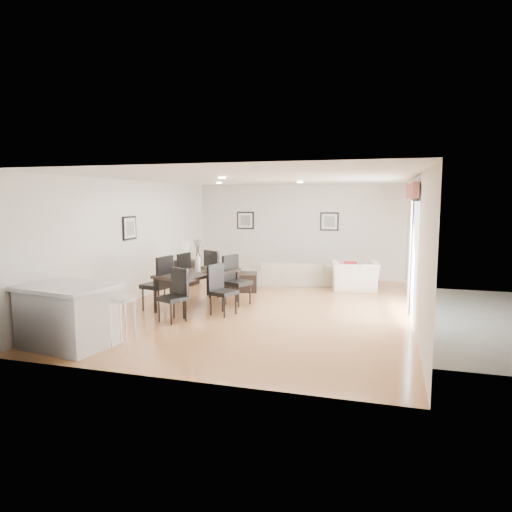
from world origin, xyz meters
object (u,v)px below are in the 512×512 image
(side_table, at_px, (187,272))
(kitchen_island, at_px, (69,315))
(dining_chair_enear, at_px, (220,287))
(dining_chair_efar, at_px, (234,277))
(bar_stool, at_px, (122,305))
(armchair, at_px, (354,276))
(dining_chair_wfar, at_px, (180,274))
(dining_chair_wnear, at_px, (160,280))
(dining_chair_foot, at_px, (216,271))
(dining_table, at_px, (198,275))
(sofa, at_px, (291,273))
(dining_chair_head, at_px, (176,292))
(coffee_table, at_px, (235,282))

(side_table, relative_size, kitchen_island, 0.44)
(dining_chair_enear, height_order, dining_chair_efar, dining_chair_efar)
(bar_stool, bearing_deg, armchair, 62.33)
(dining_chair_wfar, height_order, kitchen_island, dining_chair_wfar)
(armchair, relative_size, bar_stool, 1.34)
(dining_chair_efar, bearing_deg, dining_chair_wfar, 115.09)
(dining_chair_efar, bearing_deg, dining_chair_wnear, 150.04)
(dining_chair_foot, xyz_separation_m, kitchen_island, (-0.87, -4.08, -0.12))
(dining_table, relative_size, dining_chair_foot, 1.84)
(dining_chair_enear, distance_m, bar_stool, 2.59)
(dining_chair_wnear, relative_size, dining_chair_wfar, 1.04)
(sofa, xyz_separation_m, dining_chair_wnear, (-2.01, -3.57, 0.31))
(bar_stool, bearing_deg, dining_chair_head, 90.46)
(dining_chair_efar, relative_size, coffee_table, 0.96)
(dining_chair_wnear, relative_size, kitchen_island, 0.74)
(dining_chair_wfar, relative_size, bar_stool, 1.30)
(dining_chair_wfar, distance_m, coffee_table, 1.69)
(armchair, xyz_separation_m, dining_chair_wfar, (-3.69, -2.34, 0.24))
(dining_chair_enear, height_order, dining_chair_foot, dining_chair_foot)
(sofa, height_order, side_table, side_table)
(dining_chair_head, bearing_deg, dining_chair_efar, 93.51)
(coffee_table, bearing_deg, dining_chair_foot, -121.49)
(dining_chair_wnear, bearing_deg, dining_chair_wfar, -170.08)
(coffee_table, bearing_deg, side_table, 147.78)
(sofa, relative_size, bar_stool, 2.60)
(dining_table, distance_m, side_table, 2.72)
(dining_chair_wnear, distance_m, side_table, 2.92)
(armchair, bearing_deg, dining_chair_head, 42.54)
(dining_chair_wnear, xyz_separation_m, coffee_table, (0.81, 2.35, -0.41))
(dining_chair_enear, distance_m, dining_chair_efar, 0.92)
(side_table, bearing_deg, kitchen_island, -85.40)
(dining_chair_head, bearing_deg, dining_chair_wfar, 136.99)
(kitchen_island, bearing_deg, coffee_table, 85.87)
(dining_chair_wfar, height_order, bar_stool, dining_chair_wfar)
(dining_table, height_order, bar_stool, bar_stool)
(dining_table, relative_size, side_table, 3.02)
(sofa, relative_size, dining_chair_head, 2.19)
(dining_chair_wnear, height_order, dining_chair_foot, dining_chair_wnear)
(dining_chair_efar, xyz_separation_m, side_table, (-1.98, 1.85, -0.27))
(dining_chair_enear, relative_size, dining_chair_efar, 0.93)
(dining_chair_efar, relative_size, dining_chair_head, 1.08)
(dining_table, height_order, dining_chair_wfar, dining_chair_wfar)
(sofa, bearing_deg, dining_chair_wnear, 46.80)
(dining_table, distance_m, kitchen_island, 3.09)
(dining_chair_wfar, bearing_deg, side_table, -153.05)
(dining_chair_efar, xyz_separation_m, bar_stool, (-0.60, -3.44, 0.12))
(dining_table, distance_m, dining_chair_efar, 0.82)
(coffee_table, bearing_deg, bar_stool, -106.63)
(dining_chair_efar, distance_m, kitchen_island, 3.77)
(dining_chair_enear, xyz_separation_m, dining_chair_foot, (-0.69, 1.56, 0.06))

